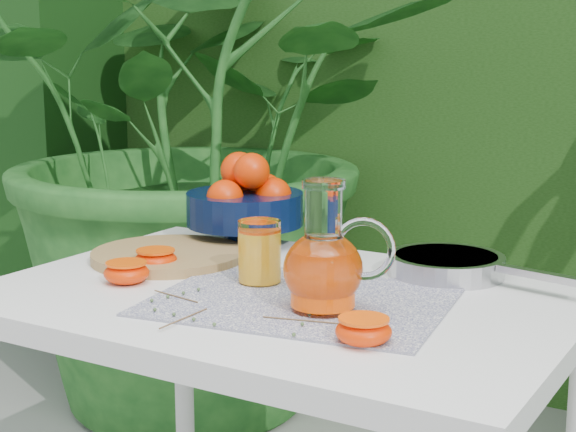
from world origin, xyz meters
The scene contains 11 objects.
hedge_backdrop centered at (0.06, 2.06, 1.19)m, with size 8.00×1.65×2.50m.
potted_plant_left centered at (-0.83, 1.11, 0.94)m, with size 1.88×1.88×1.88m, color #1C541D.
white_table centered at (0.06, 0.08, 0.67)m, with size 1.00×0.70×0.75m.
placemat centered at (0.11, 0.05, 0.75)m, with size 0.48×0.37×0.00m, color #0C0F46.
cutting_board centered at (-0.25, 0.16, 0.76)m, with size 0.31×0.31×0.02m, color olive.
fruit_bowl centered at (-0.21, 0.37, 0.84)m, with size 0.29×0.29×0.20m.
juice_pitcher centered at (0.18, 0.01, 0.83)m, with size 0.19×0.15×0.21m.
juice_tumbler centered at (0.00, 0.10, 0.81)m, with size 0.09×0.09×0.11m.
saute_pan centered at (0.26, 0.33, 0.77)m, with size 0.39×0.25×0.04m.
orange_halves centered at (-0.05, 0.00, 0.77)m, with size 0.61×0.27×0.04m.
thyme_sprigs centered at (0.05, -0.08, 0.76)m, with size 0.37×0.22×0.01m.
Camera 1 is at (0.81, -1.18, 1.17)m, focal length 55.00 mm.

